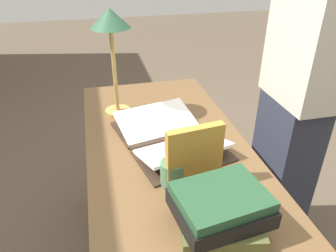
{
  "coord_description": "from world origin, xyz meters",
  "views": [
    {
      "loc": [
        -1.05,
        0.25,
        1.47
      ],
      "look_at": [
        0.02,
        -0.01,
        0.83
      ],
      "focal_mm": 35.0,
      "sensor_mm": 36.0,
      "label": 1
    }
  ],
  "objects_px": {
    "reading_lamp": "(111,30)",
    "coffee_mug": "(173,173)",
    "open_book": "(169,137)",
    "book_stack_tall": "(220,210)",
    "book_standing_upright": "(194,156)",
    "person_reader": "(297,94)"
  },
  "relations": [
    {
      "from": "reading_lamp",
      "to": "coffee_mug",
      "type": "height_order",
      "value": "reading_lamp"
    },
    {
      "from": "open_book",
      "to": "book_stack_tall",
      "type": "distance_m",
      "value": 0.48
    },
    {
      "from": "book_standing_upright",
      "to": "coffee_mug",
      "type": "xyz_separation_m",
      "value": [
        0.01,
        0.07,
        -0.06
      ]
    },
    {
      "from": "book_standing_upright",
      "to": "coffee_mug",
      "type": "relative_size",
      "value": 1.97
    },
    {
      "from": "book_stack_tall",
      "to": "reading_lamp",
      "type": "distance_m",
      "value": 0.86
    },
    {
      "from": "book_standing_upright",
      "to": "reading_lamp",
      "type": "bearing_deg",
      "value": 11.94
    },
    {
      "from": "book_stack_tall",
      "to": "coffee_mug",
      "type": "xyz_separation_m",
      "value": [
        0.22,
        0.08,
        -0.02
      ]
    },
    {
      "from": "coffee_mug",
      "to": "person_reader",
      "type": "xyz_separation_m",
      "value": [
        0.35,
        -0.67,
        0.06
      ]
    },
    {
      "from": "coffee_mug",
      "to": "reading_lamp",
      "type": "bearing_deg",
      "value": 13.06
    },
    {
      "from": "book_standing_upright",
      "to": "reading_lamp",
      "type": "relative_size",
      "value": 0.45
    },
    {
      "from": "coffee_mug",
      "to": "open_book",
      "type": "bearing_deg",
      "value": -10.53
    },
    {
      "from": "reading_lamp",
      "to": "open_book",
      "type": "bearing_deg",
      "value": -149.17
    },
    {
      "from": "open_book",
      "to": "reading_lamp",
      "type": "height_order",
      "value": "reading_lamp"
    },
    {
      "from": "reading_lamp",
      "to": "coffee_mug",
      "type": "distance_m",
      "value": 0.66
    },
    {
      "from": "reading_lamp",
      "to": "coffee_mug",
      "type": "xyz_separation_m",
      "value": [
        -0.55,
        -0.13,
        -0.34
      ]
    },
    {
      "from": "reading_lamp",
      "to": "book_standing_upright",
      "type": "bearing_deg",
      "value": -160.85
    },
    {
      "from": "open_book",
      "to": "book_standing_upright",
      "type": "distance_m",
      "value": 0.28
    },
    {
      "from": "reading_lamp",
      "to": "person_reader",
      "type": "xyz_separation_m",
      "value": [
        -0.21,
        -0.79,
        -0.28
      ]
    },
    {
      "from": "book_stack_tall",
      "to": "book_standing_upright",
      "type": "bearing_deg",
      "value": 3.06
    },
    {
      "from": "book_stack_tall",
      "to": "coffee_mug",
      "type": "relative_size",
      "value": 2.48
    },
    {
      "from": "reading_lamp",
      "to": "person_reader",
      "type": "bearing_deg",
      "value": -104.68
    },
    {
      "from": "person_reader",
      "to": "open_book",
      "type": "bearing_deg",
      "value": -81.88
    }
  ]
}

